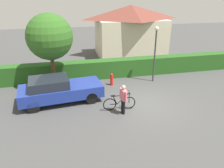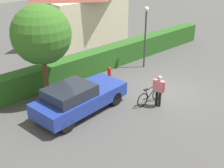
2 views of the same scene
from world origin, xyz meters
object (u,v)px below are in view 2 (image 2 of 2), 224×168
at_px(street_lamp, 146,28).
at_px(fire_hydrant, 109,73).
at_px(tree_kerbside, 41,35).
at_px(bicycle, 150,96).
at_px(parked_car_near, 78,98).
at_px(person_rider, 159,89).

xyz_separation_m(street_lamp, fire_hydrant, (-2.94, -0.05, -2.03)).
height_order(tree_kerbside, fire_hydrant, tree_kerbside).
relative_size(street_lamp, fire_hydrant, 4.59).
bearing_deg(bicycle, tree_kerbside, 131.12).
relative_size(parked_car_near, street_lamp, 1.25).
height_order(bicycle, fire_hydrant, bicycle).
height_order(person_rider, fire_hydrant, person_rider).
xyz_separation_m(parked_car_near, street_lamp, (6.32, 1.73, 1.69)).
height_order(person_rider, street_lamp, street_lamp).
bearing_deg(person_rider, fire_hydrant, 86.27).
height_order(bicycle, tree_kerbside, tree_kerbside).
distance_m(parked_car_near, tree_kerbside, 3.34).
relative_size(person_rider, street_lamp, 0.42).
bearing_deg(person_rider, bicycle, 101.18).
bearing_deg(street_lamp, fire_hydrant, -179.03).
xyz_separation_m(person_rider, street_lamp, (3.18, 3.75, 1.55)).
relative_size(parked_car_near, person_rider, 2.98).
xyz_separation_m(bicycle, person_rider, (0.08, -0.42, 0.51)).
xyz_separation_m(person_rider, tree_kerbside, (-3.42, 4.25, 2.33)).
distance_m(street_lamp, tree_kerbside, 6.67).
bearing_deg(bicycle, parked_car_near, 152.29).
bearing_deg(tree_kerbside, person_rider, -51.11).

